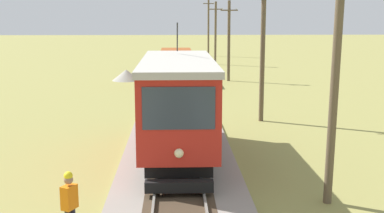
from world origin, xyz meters
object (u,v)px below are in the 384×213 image
object	(u,v)px
red_tram	(178,103)
freight_car	(176,63)
utility_pole_distant	(215,32)
utility_pole_near_tram	(336,69)
utility_pole_horizon	(208,26)
utility_pole_mid	(263,51)
track_worker	(70,204)
utility_pole_far	(229,40)
gravel_pile	(126,75)

from	to	relation	value
red_tram	freight_car	bearing A→B (deg)	90.01
red_tram	utility_pole_distant	distance (m)	35.95
utility_pole_near_tram	utility_pole_horizon	size ratio (longest dim) A/B	0.99
freight_car	utility_pole_mid	bearing A→B (deg)	-73.49
red_tram	utility_pole_near_tram	world-z (taller)	utility_pole_near_tram
track_worker	utility_pole_horizon	bearing A→B (deg)	-69.98
utility_pole_near_tram	utility_pole_far	bearing A→B (deg)	90.00
utility_pole_horizon	gravel_pile	bearing A→B (deg)	-109.36
utility_pole_mid	utility_pole_near_tram	bearing A→B (deg)	-90.00
track_worker	utility_pole_mid	bearing A→B (deg)	-89.86
utility_pole_far	utility_pole_horizon	distance (m)	24.54
freight_car	utility_pole_horizon	distance (m)	25.98
utility_pole_far	utility_pole_distant	distance (m)	13.26
utility_pole_mid	track_worker	size ratio (longest dim) A/B	3.93
utility_pole_distant	red_tram	bearing A→B (deg)	-96.91
red_tram	utility_pole_far	size ratio (longest dim) A/B	1.31
utility_pole_far	gravel_pile	size ratio (longest dim) A/B	2.77
utility_pole_horizon	utility_pole_far	bearing A→B (deg)	-90.00
freight_car	gravel_pile	bearing A→B (deg)	161.30
gravel_pile	track_worker	xyz separation A→B (m)	(1.51, -29.48, 0.53)
red_tram	freight_car	size ratio (longest dim) A/B	1.64
freight_car	utility_pole_mid	distance (m)	15.36
track_worker	utility_pole_far	bearing A→B (deg)	-76.05
utility_pole_distant	track_worker	bearing A→B (deg)	-99.33
freight_car	utility_pole_near_tram	xyz separation A→B (m)	(4.32, -25.90, 2.37)
utility_pole_mid	track_worker	bearing A→B (deg)	-117.27
red_tram	utility_pole_distant	bearing A→B (deg)	83.09
utility_pole_far	utility_pole_distant	world-z (taller)	utility_pole_distant
freight_car	gravel_pile	distance (m)	4.51
utility_pole_far	gravel_pile	world-z (taller)	utility_pole_far
track_worker	red_tram	bearing A→B (deg)	-84.19
utility_pole_mid	utility_pole_horizon	distance (m)	40.09
red_tram	track_worker	size ratio (longest dim) A/B	4.79
gravel_pile	track_worker	size ratio (longest dim) A/B	1.32
utility_pole_distant	gravel_pile	world-z (taller)	utility_pole_distant
utility_pole_near_tram	gravel_pile	size ratio (longest dim) A/B	3.26
freight_car	utility_pole_distant	bearing A→B (deg)	73.09
red_tram	utility_pole_far	world-z (taller)	utility_pole_far
freight_car	track_worker	xyz separation A→B (m)	(-2.63, -28.08, -0.57)
utility_pole_horizon	red_tram	bearing A→B (deg)	-95.26
freight_car	gravel_pile	size ratio (longest dim) A/B	2.21
utility_pole_near_tram	utility_pole_mid	world-z (taller)	utility_pole_near_tram
freight_car	utility_pole_horizon	size ratio (longest dim) A/B	0.67
red_tram	utility_pole_distant	xyz separation A→B (m)	(4.32, 35.67, 1.29)
gravel_pile	track_worker	bearing A→B (deg)	-87.06
red_tram	gravel_pile	bearing A→B (deg)	100.29
utility_pole_near_tram	gravel_pile	distance (m)	28.80
gravel_pile	utility_pole_horizon	bearing A→B (deg)	70.64
red_tram	utility_pole_mid	bearing A→B (deg)	57.74
red_tram	utility_pole_mid	world-z (taller)	utility_pole_mid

